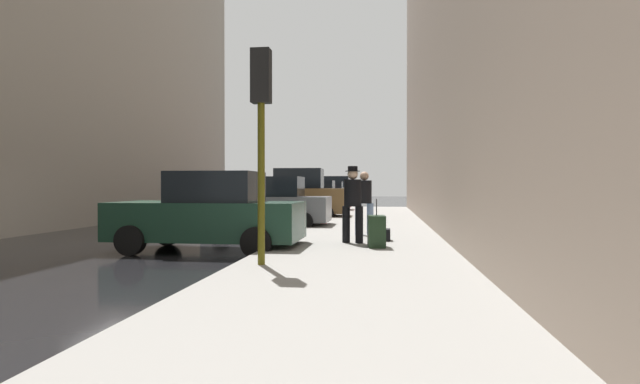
{
  "coord_description": "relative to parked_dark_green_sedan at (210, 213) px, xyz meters",
  "views": [
    {
      "loc": [
        6.53,
        -12.24,
        1.46
      ],
      "look_at": [
        4.31,
        5.12,
        1.26
      ],
      "focal_mm": 28.0,
      "sensor_mm": 36.0,
      "label": 1
    }
  ],
  "objects": [
    {
      "name": "duffel_bag",
      "position": [
        3.88,
        1.32,
        -0.56
      ],
      "size": [
        0.32,
        0.44,
        0.28
      ],
      "color": "black",
      "rests_on": "sidewalk"
    },
    {
      "name": "sidewalk",
      "position": [
        3.35,
        1.43,
        -0.77
      ],
      "size": [
        4.0,
        40.0,
        0.15
      ],
      "primitive_type": "cube",
      "color": "gray",
      "rests_on": "ground_plane"
    },
    {
      "name": "pedestrian_in_jeans",
      "position": [
        3.37,
        2.75,
        0.26
      ],
      "size": [
        0.5,
        0.4,
        1.71
      ],
      "color": "#728CB2",
      "rests_on": "sidewalk"
    },
    {
      "name": "parked_red_hatchback",
      "position": [
        0.0,
        17.15,
        0.0
      ],
      "size": [
        4.2,
        2.06,
        1.79
      ],
      "color": "#B2191E",
      "rests_on": "ground_plane"
    },
    {
      "name": "parked_white_van",
      "position": [
        -0.0,
        28.19,
        0.18
      ],
      "size": [
        4.63,
        2.12,
        2.25
      ],
      "color": "silver",
      "rests_on": "ground_plane"
    },
    {
      "name": "rolling_suitcase",
      "position": [
        3.73,
        -0.01,
        -0.36
      ],
      "size": [
        0.41,
        0.59,
        1.04
      ],
      "color": "black",
      "rests_on": "sidewalk"
    },
    {
      "name": "ground_plane",
      "position": [
        -2.65,
        1.43,
        -0.85
      ],
      "size": [
        120.0,
        120.0,
        0.0
      ],
      "primitive_type": "plane",
      "color": "black"
    },
    {
      "name": "parked_gray_coupe",
      "position": [
        0.0,
        5.96,
        0.0
      ],
      "size": [
        4.2,
        2.07,
        1.79
      ],
      "color": "slate",
      "rests_on": "ground_plane"
    },
    {
      "name": "fire_hydrant",
      "position": [
        1.8,
        6.51,
        -0.35
      ],
      "size": [
        0.42,
        0.22,
        0.7
      ],
      "color": "red",
      "rests_on": "sidewalk"
    },
    {
      "name": "parked_bronze_suv",
      "position": [
        -0.0,
        11.14,
        0.18
      ],
      "size": [
        4.65,
        2.16,
        2.25
      ],
      "color": "brown",
      "rests_on": "ground_plane"
    },
    {
      "name": "parked_dark_green_sedan",
      "position": [
        0.0,
        0.0,
        0.0
      ],
      "size": [
        4.21,
        2.08,
        1.79
      ],
      "color": "#193828",
      "rests_on": "ground_plane"
    },
    {
      "name": "traffic_light",
      "position": [
        1.85,
        -2.67,
        1.91
      ],
      "size": [
        0.32,
        0.32,
        3.6
      ],
      "color": "#514C0F",
      "rests_on": "sidewalk"
    },
    {
      "name": "parked_silver_sedan",
      "position": [
        -0.0,
        23.13,
        0.0
      ],
      "size": [
        4.24,
        2.13,
        1.79
      ],
      "color": "#B7BABF",
      "rests_on": "ground_plane"
    },
    {
      "name": "pedestrian_with_fedora",
      "position": [
        3.17,
        0.72,
        0.29
      ],
      "size": [
        0.53,
        0.49,
        1.78
      ],
      "color": "black",
      "rests_on": "sidewalk"
    }
  ]
}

